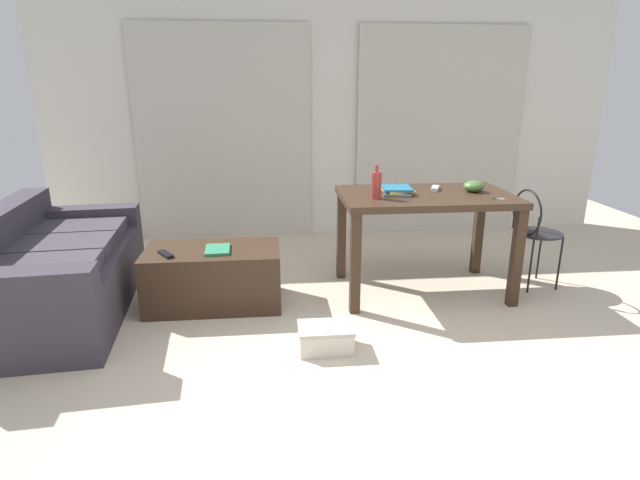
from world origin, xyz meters
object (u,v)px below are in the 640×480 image
(book_stack, at_px, (397,190))
(tv_remote_on_table, at_px, (435,188))
(coffee_table, at_px, (214,277))
(magazine, at_px, (218,250))
(wire_chair, at_px, (533,226))
(craft_table, at_px, (425,208))
(shoebox, at_px, (326,338))
(bowl, at_px, (474,186))
(couch, at_px, (52,272))
(scissors, at_px, (496,198))
(bottle_near, at_px, (376,185))
(tv_remote_primary, at_px, (166,254))

(book_stack, height_order, tv_remote_on_table, book_stack)
(coffee_table, distance_m, magazine, 0.23)
(tv_remote_on_table, bearing_deg, wire_chair, 14.51)
(craft_table, bearing_deg, coffee_table, -176.41)
(wire_chair, relative_size, shoebox, 2.39)
(bowl, relative_size, magazine, 0.65)
(book_stack, bearing_deg, couch, -176.35)
(scissors, bearing_deg, bottle_near, 173.60)
(book_stack, bearing_deg, wire_chair, -1.30)
(tv_remote_primary, bearing_deg, magazine, -22.33)
(tv_remote_primary, xyz_separation_m, magazine, (0.35, 0.07, -0.00))
(bottle_near, distance_m, bowl, 0.80)
(wire_chair, bearing_deg, shoebox, -153.63)
(coffee_table, bearing_deg, bowl, 3.70)
(book_stack, distance_m, tv_remote_primary, 1.73)
(tv_remote_on_table, bearing_deg, bowl, 3.89)
(craft_table, xyz_separation_m, wire_chair, (0.88, 0.00, -0.17))
(wire_chair, bearing_deg, bottle_near, -174.34)
(wire_chair, xyz_separation_m, bowl, (-0.50, 0.03, 0.32))
(bottle_near, xyz_separation_m, tv_remote_primary, (-1.49, -0.09, -0.44))
(tv_remote_on_table, height_order, shoebox, tv_remote_on_table)
(magazine, relative_size, shoebox, 0.71)
(bottle_near, bearing_deg, craft_table, 16.96)
(bottle_near, bearing_deg, shoebox, -121.19)
(coffee_table, xyz_separation_m, wire_chair, (2.47, 0.10, 0.29))
(scissors, bearing_deg, couch, 178.37)
(couch, bearing_deg, magazine, -0.75)
(bottle_near, xyz_separation_m, tv_remote_on_table, (0.52, 0.25, -0.09))
(book_stack, bearing_deg, scissors, -20.45)
(bottle_near, xyz_separation_m, scissors, (0.86, -0.10, -0.10))
(coffee_table, height_order, book_stack, book_stack)
(craft_table, height_order, magazine, craft_table)
(coffee_table, xyz_separation_m, bottle_near, (1.18, -0.03, 0.67))
(craft_table, distance_m, book_stack, 0.26)
(tv_remote_on_table, height_order, tv_remote_primary, tv_remote_on_table)
(bowl, bearing_deg, craft_table, -175.84)
(couch, xyz_separation_m, magazine, (1.16, -0.02, 0.14))
(bottle_near, height_order, tv_remote_on_table, bottle_near)
(shoebox, bearing_deg, magazine, 134.58)
(tv_remote_primary, bearing_deg, bottle_near, -29.67)
(couch, relative_size, magazine, 7.50)
(shoebox, bearing_deg, couch, 158.70)
(tv_remote_primary, xyz_separation_m, shoebox, (1.05, -0.64, -0.36))
(craft_table, distance_m, bottle_near, 0.48)
(scissors, bearing_deg, shoebox, -154.04)
(couch, xyz_separation_m, tv_remote_on_table, (2.81, 0.25, 0.49))
(couch, height_order, bottle_near, bottle_near)
(tv_remote_on_table, xyz_separation_m, tv_remote_primary, (-2.01, -0.33, -0.36))
(bowl, distance_m, tv_remote_on_table, 0.29)
(couch, relative_size, book_stack, 5.45)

